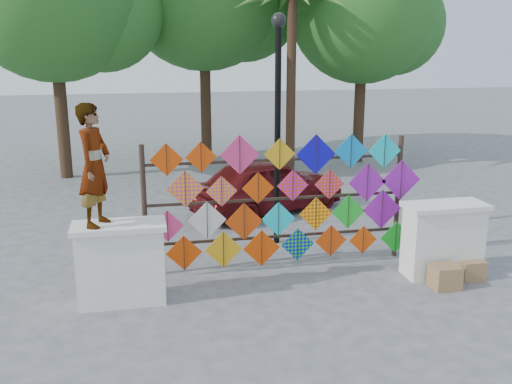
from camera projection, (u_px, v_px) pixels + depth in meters
ground at (288, 282)px, 9.60m from camera, size 80.00×80.00×0.00m
parapet_left at (121, 263)px, 8.71m from camera, size 1.40×0.65×1.28m
parapet_right at (443, 239)px, 9.79m from camera, size 1.40×0.65×1.28m
kite_rack at (285, 201)px, 10.02m from camera, size 5.01×0.24×2.42m
tree_east at (366, 9)px, 18.39m from camera, size 5.40×4.80×7.42m
palm_tree at (292, 6)px, 16.38m from camera, size 3.62×3.62×5.83m
vendor_woman at (94, 165)px, 8.27m from camera, size 0.65×0.78×1.81m
sedan at (268, 185)px, 13.54m from camera, size 4.12×2.94×1.30m
lamppost at (278, 109)px, 10.88m from camera, size 0.28×0.28×4.46m
cardboard_box_near at (445, 277)px, 9.35m from camera, size 0.44×0.39×0.39m
cardboard_box_far at (470, 269)px, 9.72m from camera, size 0.41×0.37×0.34m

